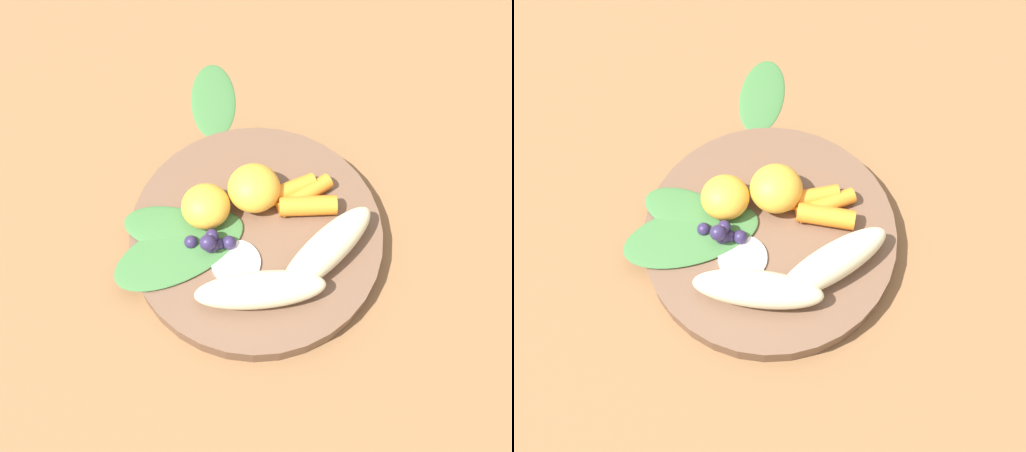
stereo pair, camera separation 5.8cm
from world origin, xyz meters
TOP-DOWN VIEW (x-y plane):
  - ground_plane at (0.00, 0.00)m, footprint 2.40×2.40m
  - bowl at (0.00, 0.00)m, footprint 0.24×0.24m
  - banana_peeled_left at (-0.03, 0.06)m, footprint 0.12×0.04m
  - banana_peeled_right at (0.04, 0.05)m, footprint 0.11×0.10m
  - orange_segment_near at (0.02, -0.04)m, footprint 0.05×0.05m
  - orange_segment_far at (-0.02, -0.03)m, footprint 0.05×0.05m
  - carrot_front at (-0.05, 0.02)m, footprint 0.05×0.05m
  - carrot_mid_left at (-0.06, 0.01)m, footprint 0.06×0.02m
  - carrot_mid_right at (-0.05, -0.01)m, footprint 0.05×0.03m
  - blueberry_pile at (0.04, -0.02)m, footprint 0.04×0.04m
  - coconut_shred_patch at (0.04, 0.01)m, footprint 0.04×0.04m
  - kale_leaf_left at (0.06, -0.06)m, footprint 0.09×0.10m
  - kale_leaf_right at (0.06, -0.03)m, footprint 0.14×0.09m
  - kale_leaf_stray at (-0.08, -0.16)m, footprint 0.10×0.11m

SIDE VIEW (x-z plane):
  - ground_plane at x=0.00m, z-range 0.00..0.00m
  - kale_leaf_stray at x=-0.08m, z-range 0.00..0.01m
  - bowl at x=0.00m, z-range 0.00..0.02m
  - coconut_shred_patch at x=0.04m, z-range 0.02..0.03m
  - kale_leaf_left at x=0.06m, z-range 0.02..0.03m
  - kale_leaf_right at x=0.06m, z-range 0.02..0.03m
  - carrot_mid_left at x=-0.06m, z-range 0.02..0.04m
  - carrot_mid_right at x=-0.05m, z-range 0.02..0.04m
  - carrot_front at x=-0.05m, z-range 0.02..0.04m
  - blueberry_pile at x=0.04m, z-range 0.02..0.05m
  - banana_peeled_left at x=-0.03m, z-range 0.02..0.06m
  - banana_peeled_right at x=0.04m, z-range 0.02..0.06m
  - orange_segment_near at x=0.02m, z-range 0.02..0.06m
  - orange_segment_far at x=-0.02m, z-range 0.02..0.06m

